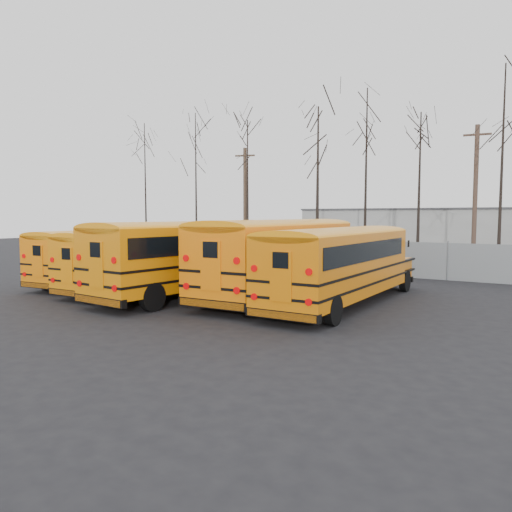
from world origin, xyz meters
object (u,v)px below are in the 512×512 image
Objects in this scene: bus_a at (110,251)px; bus_d at (282,251)px; bus_b at (147,254)px; utility_pole_right at (475,197)px; bus_c at (199,251)px; utility_pole_left at (245,204)px; bus_e at (342,259)px.

bus_d is (9.61, 0.94, 0.32)m from bus_a.
bus_b is 1.13× the size of utility_pole_right.
bus_c is 18.61m from utility_pole_right.
utility_pole_left is (-0.86, 13.71, 2.71)m from bus_a.
utility_pole_left is at bearing 126.53° from bus_d.
bus_c is (3.19, -0.12, 0.26)m from bus_b.
bus_c is 1.40× the size of utility_pole_left.
utility_pole_left reaches higher than bus_b.
bus_b is 0.86× the size of bus_c.
bus_a is 21.75m from utility_pole_right.
bus_c is at bearing -155.01° from bus_d.
bus_c is at bearing -125.33° from utility_pole_right.
utility_pole_right is at bearing 66.97° from bus_c.
bus_a is at bearing -141.63° from utility_pole_right.
bus_a is at bearing -177.23° from bus_d.
utility_pole_right reaches higher than utility_pole_left.
bus_a is at bearing 177.52° from bus_c.
bus_c is 1.08× the size of bus_e.
bus_a is 0.93× the size of bus_e.
bus_d is at bearing 0.16° from bus_a.
bus_e is 19.18m from utility_pole_left.
bus_d is at bearing -117.69° from utility_pole_right.
bus_b is at bearing -175.33° from bus_e.
bus_b is 1.20× the size of utility_pole_left.
bus_d reaches higher than bus_e.
utility_pole_left is (-4.08, 14.33, 2.70)m from bus_b.
bus_a is 12.61m from bus_e.
bus_e is at bearing -62.90° from utility_pole_left.
utility_pole_left is at bearing 104.47° from bus_b.
bus_c is 3.61m from bus_d.
bus_b is 15.14m from utility_pole_left.
utility_pole_left reaches higher than bus_a.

